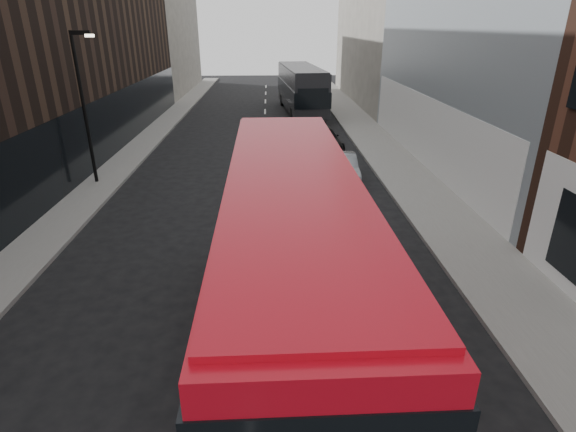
{
  "coord_description": "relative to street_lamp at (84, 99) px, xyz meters",
  "views": [
    {
      "loc": [
        0.41,
        -3.72,
        7.39
      ],
      "look_at": [
        0.88,
        7.69,
        2.5
      ],
      "focal_mm": 28.0,
      "sensor_mm": 36.0,
      "label": 1
    }
  ],
  "objects": [
    {
      "name": "car_b",
      "position": [
        12.33,
        0.3,
        -3.53
      ],
      "size": [
        1.44,
        3.95,
        1.29
      ],
      "primitive_type": "imported",
      "rotation": [
        0.0,
        0.0,
        -0.02
      ],
      "color": "gray",
      "rests_on": "ground"
    },
    {
      "name": "sidewalk_left",
      "position": [
        0.22,
        7.0,
        -4.11
      ],
      "size": [
        2.0,
        80.0,
        0.15
      ],
      "primitive_type": "cube",
      "color": "slate",
      "rests_on": "ground"
    },
    {
      "name": "grey_bus",
      "position": [
        11.48,
        19.43,
        -2.04
      ],
      "size": [
        3.91,
        12.59,
        4.0
      ],
      "rotation": [
        0.0,
        0.0,
        0.08
      ],
      "color": "black",
      "rests_on": "ground"
    },
    {
      "name": "street_lamp",
      "position": [
        0.0,
        0.0,
        0.0
      ],
      "size": [
        1.06,
        0.22,
        7.0
      ],
      "color": "black",
      "rests_on": "sidewalk_left"
    },
    {
      "name": "red_bus",
      "position": [
        9.07,
        -13.02,
        -1.58
      ],
      "size": [
        2.85,
        11.65,
        4.69
      ],
      "rotation": [
        0.0,
        0.0,
        0.01
      ],
      "color": "#B50B19",
      "rests_on": "ground"
    },
    {
      "name": "building_left_mid",
      "position": [
        -3.28,
        12.0,
        2.82
      ],
      "size": [
        5.0,
        24.0,
        14.0
      ],
      "primitive_type": "cube",
      "color": "black",
      "rests_on": "ground"
    },
    {
      "name": "car_c",
      "position": [
        11.9,
        6.35,
        -3.46
      ],
      "size": [
        2.67,
        5.2,
        1.44
      ],
      "primitive_type": "imported",
      "rotation": [
        0.0,
        0.0,
        0.13
      ],
      "color": "black",
      "rests_on": "ground"
    },
    {
      "name": "building_left_far",
      "position": [
        -3.28,
        34.0,
        2.32
      ],
      "size": [
        5.0,
        20.0,
        13.0
      ],
      "primitive_type": "cube",
      "color": "slate",
      "rests_on": "ground"
    },
    {
      "name": "car_a",
      "position": [
        11.04,
        0.41,
        -3.54
      ],
      "size": [
        1.98,
        3.93,
        1.29
      ],
      "primitive_type": "imported",
      "rotation": [
        0.0,
        0.0,
        -0.13
      ],
      "color": "black",
      "rests_on": "ground"
    },
    {
      "name": "sidewalk_right",
      "position": [
        15.72,
        7.0,
        -4.11
      ],
      "size": [
        3.0,
        80.0,
        0.15
      ],
      "primitive_type": "cube",
      "color": "slate",
      "rests_on": "ground"
    }
  ]
}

